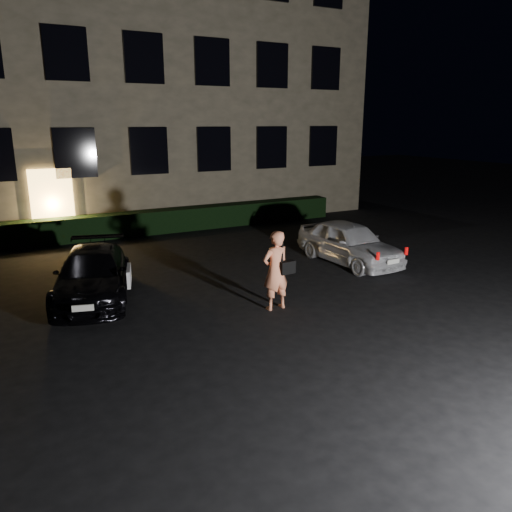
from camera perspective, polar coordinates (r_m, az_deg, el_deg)
ground at (r=10.00m, az=6.92°, el=-8.95°), size 80.00×80.00×0.00m
building at (r=23.12m, az=-15.53°, el=19.45°), size 20.00×8.11×12.00m
hedge at (r=19.06m, az=-11.33°, el=3.86°), size 15.00×0.70×0.85m
sedan at (r=12.37m, az=-18.17°, el=-2.01°), size 2.61×4.24×1.15m
hatch at (r=14.90m, az=10.58°, el=1.54°), size 1.62×3.70×1.24m
man at (r=10.96m, az=2.29°, el=-1.64°), size 0.76×0.48×1.79m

